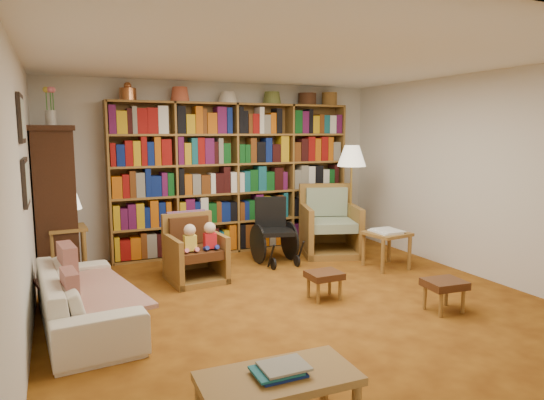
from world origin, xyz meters
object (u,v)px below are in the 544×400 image
wheelchair (274,233)px  floor_lamp (352,160)px  side_table_lamp (68,241)px  side_table_papers (387,238)px  sofa (85,298)px  armchair_leather (194,252)px  armchair_sage (327,227)px  footstool_a (324,277)px  coffee_table (278,382)px  footstool_b (444,286)px

wheelchair → floor_lamp: bearing=2.6°
side_table_lamp → wheelchair: bearing=-4.9°
wheelchair → side_table_papers: bearing=-36.0°
sofa → armchair_leather: 1.64m
armchair_sage → armchair_leather: bearing=-167.3°
footstool_a → sofa: bearing=173.6°
wheelchair → coffee_table: size_ratio=0.93×
sofa → coffee_table: size_ratio=1.93×
armchair_sage → wheelchair: 0.93m
footstool_a → footstool_b: bearing=-41.0°
sofa → floor_lamp: (3.79, 1.40, 1.10)m
sofa → side_table_lamp: side_table_lamp is taller
side_table_lamp → footstool_a: side_table_lamp is taller
armchair_sage → side_table_papers: (0.30, -1.03, 0.02)m
wheelchair → footstool_a: wheelchair is taller
floor_lamp → coffee_table: floor_lamp is taller
sofa → armchair_leather: (1.29, 1.01, 0.06)m
wheelchair → footstool_b: 2.53m
floor_lamp → side_table_papers: 1.35m
sofa → coffee_table: sofa is taller
armchair_leather → footstool_a: size_ratio=2.26×
sofa → footstool_b: sofa is taller
armchair_sage → floor_lamp: size_ratio=0.67×
armchair_leather → footstool_a: 1.67m
wheelchair → coffee_table: bearing=-114.0°
wheelchair → armchair_leather: bearing=-164.7°
side_table_lamp → armchair_sage: 3.54m
armchair_leather → floor_lamp: (2.49, 0.39, 1.03)m
side_table_lamp → wheelchair: 2.63m
armchair_sage → footstool_a: 2.05m
sofa → footstool_b: 3.46m
side_table_lamp → side_table_papers: bearing=-16.1°
armchair_sage → side_table_papers: size_ratio=1.87×
side_table_lamp → armchair_sage: bearing=-1.3°
armchair_sage → floor_lamp: bearing=-14.6°
footstool_a → armchair_leather: bearing=130.5°
armchair_sage → coffee_table: size_ratio=1.11×
footstool_a → floor_lamp: bearing=49.7°
sofa → footstool_a: (2.38, -0.27, -0.02)m
armchair_sage → footstool_b: 2.56m
side_table_papers → footstool_a: bearing=-152.0°
sofa → armchair_leather: bearing=-56.8°
footstool_b → side_table_papers: bearing=73.8°
wheelchair → side_table_papers: size_ratio=1.57×
side_table_papers → footstool_b: bearing=-106.2°
wheelchair → side_table_papers: 1.51m
sofa → coffee_table: (0.96, -2.17, 0.04)m
sofa → floor_lamp: floor_lamp is taller
armchair_sage → footstool_a: armchair_sage is taller
footstool_a → coffee_table: 2.38m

